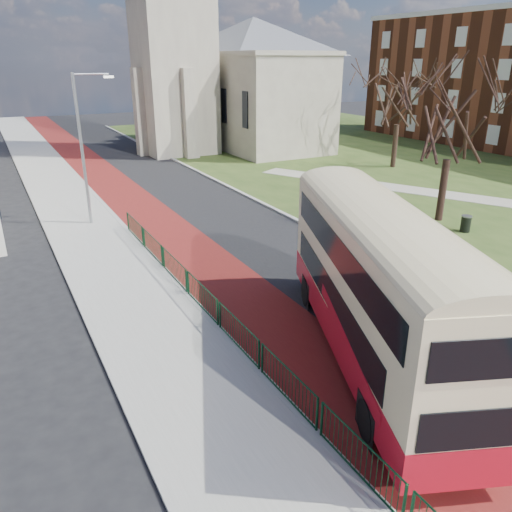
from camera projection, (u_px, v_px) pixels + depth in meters
ground at (358, 363)px, 15.44m from camera, size 160.00×160.00×0.00m
road_carriageway at (180, 203)px, 32.47m from camera, size 9.00×120.00×0.01m
bus_lane at (139, 208)px, 31.29m from camera, size 3.40×120.00×0.01m
pavement_west at (76, 216)px, 29.60m from camera, size 4.00×120.00×0.12m
kerb_west at (110, 211)px, 30.47m from camera, size 0.25×120.00×0.13m
kerb_east at (230, 187)px, 36.11m from camera, size 0.25×80.00×0.13m
grass_green at (430, 163)px, 44.87m from camera, size 40.00×80.00×0.04m
footpath at (503, 202)px, 32.40m from camera, size 18.84×32.82×0.03m
pedestrian_railing at (218, 314)px, 17.21m from camera, size 0.07×24.00×1.12m
gothic_church at (217, 9)px, 47.23m from camera, size 16.38×18.00×40.00m
streetlamp at (84, 143)px, 26.57m from camera, size 2.13×0.18×8.00m
bus at (378, 280)px, 14.66m from camera, size 6.66×11.49×4.74m
winter_tree_near at (454, 108)px, 26.67m from camera, size 7.03×7.03×9.01m
winter_tree_far at (400, 89)px, 40.77m from camera, size 6.68×6.68×9.18m
litter_bin at (466, 224)px, 26.83m from camera, size 0.67×0.67×0.89m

